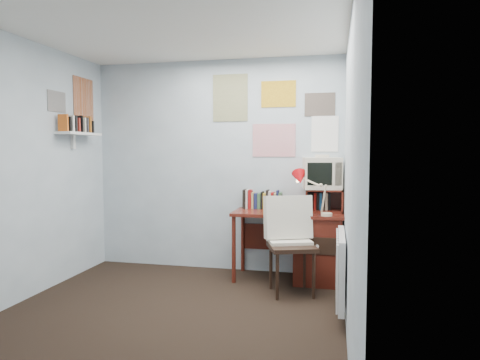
% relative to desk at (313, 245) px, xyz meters
% --- Properties ---
extents(ground, '(3.50, 3.50, 0.00)m').
position_rel_desk_xyz_m(ground, '(-1.17, -1.48, -0.41)').
color(ground, black).
rests_on(ground, ground).
extents(back_wall, '(3.00, 0.02, 2.50)m').
position_rel_desk_xyz_m(back_wall, '(-1.17, 0.27, 0.84)').
color(back_wall, silver).
rests_on(back_wall, ground).
extents(right_wall, '(0.02, 3.50, 2.50)m').
position_rel_desk_xyz_m(right_wall, '(0.33, -1.48, 0.84)').
color(right_wall, silver).
rests_on(right_wall, ground).
extents(ceiling, '(3.00, 3.50, 0.02)m').
position_rel_desk_xyz_m(ceiling, '(-1.17, -1.48, 2.09)').
color(ceiling, white).
rests_on(ceiling, back_wall).
extents(desk, '(1.20, 0.55, 0.76)m').
position_rel_desk_xyz_m(desk, '(0.00, 0.00, 0.00)').
color(desk, '#5F2015').
rests_on(desk, ground).
extents(desk_chair, '(0.61, 0.59, 0.95)m').
position_rel_desk_xyz_m(desk_chair, '(-0.18, -0.46, 0.07)').
color(desk_chair, black).
rests_on(desk_chair, ground).
extents(desk_lamp, '(0.35, 0.32, 0.42)m').
position_rel_desk_xyz_m(desk_lamp, '(0.15, -0.22, 0.56)').
color(desk_lamp, red).
rests_on(desk_lamp, desk).
extents(tv_riser, '(0.40, 0.30, 0.25)m').
position_rel_desk_xyz_m(tv_riser, '(0.12, 0.11, 0.48)').
color(tv_riser, '#5F2015').
rests_on(tv_riser, desk).
extents(crt_tv, '(0.45, 0.43, 0.38)m').
position_rel_desk_xyz_m(crt_tv, '(0.08, 0.13, 0.79)').
color(crt_tv, beige).
rests_on(crt_tv, tv_riser).
extents(book_row, '(0.60, 0.14, 0.22)m').
position_rel_desk_xyz_m(book_row, '(-0.51, 0.18, 0.46)').
color(book_row, '#5F2015').
rests_on(book_row, desk).
extents(radiator, '(0.09, 0.80, 0.60)m').
position_rel_desk_xyz_m(radiator, '(0.29, -0.93, 0.01)').
color(radiator, white).
rests_on(radiator, right_wall).
extents(wall_shelf, '(0.20, 0.62, 0.24)m').
position_rel_desk_xyz_m(wall_shelf, '(-2.57, -0.38, 1.21)').
color(wall_shelf, white).
rests_on(wall_shelf, left_wall).
extents(posters_back, '(1.20, 0.01, 0.90)m').
position_rel_desk_xyz_m(posters_back, '(-0.47, 0.26, 1.44)').
color(posters_back, white).
rests_on(posters_back, back_wall).
extents(posters_left, '(0.01, 0.70, 0.60)m').
position_rel_desk_xyz_m(posters_left, '(-2.67, -0.38, 1.59)').
color(posters_left, white).
rests_on(posters_left, left_wall).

